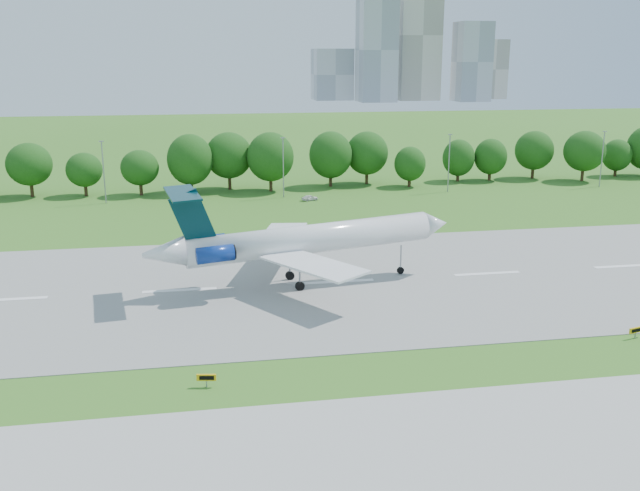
{
  "coord_description": "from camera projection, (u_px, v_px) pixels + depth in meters",
  "views": [
    {
      "loc": [
        -37.32,
        -59.86,
        28.03
      ],
      "look_at": [
        -23.69,
        18.0,
        6.87
      ],
      "focal_mm": 40.0,
      "sensor_mm": 36.0,
      "label": 1
    }
  ],
  "objects": [
    {
      "name": "ground",
      "position": [
        587.0,
        348.0,
        70.43
      ],
      "size": [
        600.0,
        600.0,
        0.0
      ],
      "primitive_type": "plane",
      "color": "#32661A",
      "rests_on": "ground"
    },
    {
      "name": "runway",
      "position": [
        487.0,
        274.0,
        94.2
      ],
      "size": [
        400.0,
        45.0,
        0.08
      ],
      "primitive_type": "cube",
      "color": "gray",
      "rests_on": "ground"
    },
    {
      "name": "tree_line",
      "position": [
        368.0,
        158.0,
        156.37
      ],
      "size": [
        288.4,
        8.4,
        10.4
      ],
      "color": "#382314",
      "rests_on": "ground"
    },
    {
      "name": "light_poles",
      "position": [
        368.0,
        164.0,
        146.4
      ],
      "size": [
        175.9,
        0.25,
        12.19
      ],
      "color": "gray",
      "rests_on": "ground"
    },
    {
      "name": "skyline",
      "position": [
        411.0,
        51.0,
        450.91
      ],
      "size": [
        127.0,
        52.0,
        80.0
      ],
      "color": "#B2B2B7",
      "rests_on": "ground"
    },
    {
      "name": "airliner",
      "position": [
        295.0,
        240.0,
        88.15
      ],
      "size": [
        39.6,
        28.6,
        13.08
      ],
      "rotation": [
        0.0,
        -0.04,
        0.14
      ],
      "color": "white",
      "rests_on": "ground"
    },
    {
      "name": "taxi_sign_left",
      "position": [
        206.0,
        378.0,
        61.95
      ],
      "size": [
        1.72,
        0.48,
        1.2
      ],
      "rotation": [
        0.0,
        0.0,
        -0.17
      ],
      "color": "gray",
      "rests_on": "ground"
    },
    {
      "name": "taxi_sign_centre",
      "position": [
        636.0,
        330.0,
        72.7
      ],
      "size": [
        1.65,
        0.59,
        1.17
      ],
      "rotation": [
        0.0,
        0.0,
        0.25
      ],
      "color": "gray",
      "rests_on": "ground"
    },
    {
      "name": "service_vehicle_a",
      "position": [
        188.0,
        195.0,
        143.72
      ],
      "size": [
        4.08,
        2.1,
        1.28
      ],
      "primitive_type": "imported",
      "rotation": [
        0.0,
        0.0,
        1.37
      ],
      "color": "white",
      "rests_on": "ground"
    },
    {
      "name": "service_vehicle_b",
      "position": [
        310.0,
        198.0,
        141.78
      ],
      "size": [
        3.55,
        2.35,
        1.12
      ],
      "primitive_type": "imported",
      "rotation": [
        0.0,
        0.0,
        1.91
      ],
      "color": "silver",
      "rests_on": "ground"
    }
  ]
}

